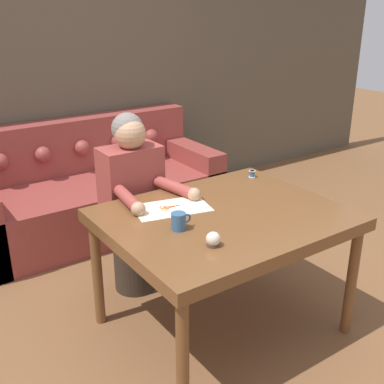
# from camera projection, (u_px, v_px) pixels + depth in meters

# --- Properties ---
(ground_plane) EXTENTS (16.00, 16.00, 0.00)m
(ground_plane) POSITION_uv_depth(u_px,v_px,m) (200.00, 330.00, 2.86)
(ground_plane) COLOR brown
(wall_back) EXTENTS (8.00, 0.06, 2.60)m
(wall_back) POSITION_uv_depth(u_px,v_px,m) (53.00, 68.00, 4.01)
(wall_back) COLOR brown
(wall_back) RESTS_ON ground_plane
(dining_table) EXTENTS (1.27, 1.03, 0.74)m
(dining_table) POSITION_uv_depth(u_px,v_px,m) (224.00, 225.00, 2.65)
(dining_table) COLOR brown
(dining_table) RESTS_ON ground_plane
(couch) EXTENTS (2.08, 0.91, 0.90)m
(couch) POSITION_uv_depth(u_px,v_px,m) (93.00, 192.00, 4.08)
(couch) COLOR brown
(couch) RESTS_ON ground_plane
(person) EXTENTS (0.45, 0.61, 1.20)m
(person) POSITION_uv_depth(u_px,v_px,m) (133.00, 206.00, 3.07)
(person) COLOR #33281E
(person) RESTS_ON ground_plane
(pattern_paper_main) EXTENTS (0.46, 0.33, 0.00)m
(pattern_paper_main) POSITION_uv_depth(u_px,v_px,m) (172.00, 208.00, 2.69)
(pattern_paper_main) COLOR beige
(pattern_paper_main) RESTS_ON dining_table
(scissors) EXTENTS (0.20, 0.08, 0.01)m
(scissors) POSITION_uv_depth(u_px,v_px,m) (171.00, 207.00, 2.70)
(scissors) COLOR silver
(scissors) RESTS_ON dining_table
(mug) EXTENTS (0.11, 0.08, 0.09)m
(mug) POSITION_uv_depth(u_px,v_px,m) (179.00, 221.00, 2.42)
(mug) COLOR #335B84
(mug) RESTS_ON dining_table
(thread_spool) EXTENTS (0.04, 0.04, 0.05)m
(thread_spool) POSITION_uv_depth(u_px,v_px,m) (252.00, 174.00, 3.16)
(thread_spool) COLOR #3366B2
(thread_spool) RESTS_ON dining_table
(pin_cushion) EXTENTS (0.07, 0.07, 0.07)m
(pin_cushion) POSITION_uv_depth(u_px,v_px,m) (213.00, 240.00, 2.26)
(pin_cushion) COLOR #4C3828
(pin_cushion) RESTS_ON dining_table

